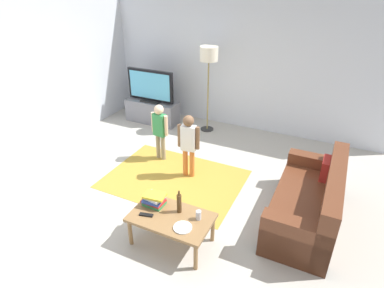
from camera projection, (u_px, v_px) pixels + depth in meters
The scene contains 16 objects.
ground at pixel (175, 198), 4.88m from camera, with size 7.80×7.80×0.00m, color #B2ADA3.
wall_back at pixel (243, 65), 6.62m from camera, with size 6.00×0.12×2.70m, color silver.
wall_left at pixel (17, 86), 5.39m from camera, with size 0.12×6.00×2.70m, color silver.
area_rug at pixel (174, 179), 5.33m from camera, with size 2.20×1.60×0.01m, color #B28C33.
tv_stand at pixel (153, 112), 7.29m from camera, with size 1.20×0.44×0.50m.
tv at pixel (150, 86), 6.98m from camera, with size 1.10×0.28×0.71m.
couch at pixel (312, 204), 4.29m from camera, with size 0.80×1.80×0.86m.
floor_lamp at pixel (209, 59), 6.30m from camera, with size 0.36×0.36×1.78m.
child_near_tv at pixel (160, 127), 5.64m from camera, with size 0.35×0.17×1.05m.
child_center at pixel (189, 141), 5.12m from camera, with size 0.37×0.18×1.10m.
coffee_table at pixel (171, 219), 3.91m from camera, with size 1.00×0.60×0.42m.
book_stack at pixel (154, 199), 4.05m from camera, with size 0.32×0.23×0.17m.
bottle at pixel (179, 203), 3.90m from camera, with size 0.06×0.06×0.31m.
tv_remote at pixel (146, 215), 3.90m from camera, with size 0.17×0.05×0.02m, color black.
soda_can at pixel (199, 215), 3.82m from camera, with size 0.07×0.07×0.12m, color silver.
plate at pixel (183, 227), 3.71m from camera, with size 0.22×0.22×0.02m.
Camera 1 is at (1.94, -3.40, 3.03)m, focal length 29.96 mm.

